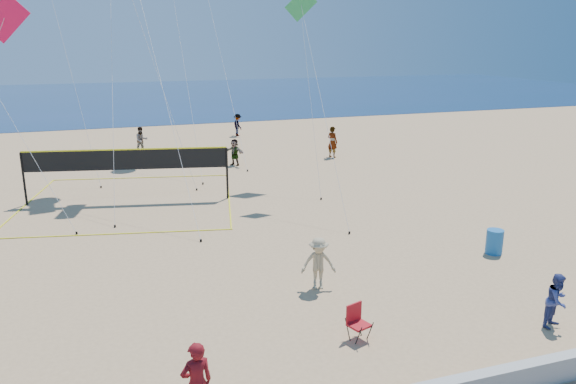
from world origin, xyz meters
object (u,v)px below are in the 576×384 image
object	(u,v)px
camp_chair	(357,320)
trash_barrel	(494,242)
woman	(197,384)
volleyball_net	(127,166)

from	to	relation	value
camp_chair	trash_barrel	world-z (taller)	camp_chair
woman	trash_barrel	distance (m)	12.60
volleyball_net	trash_barrel	bearing A→B (deg)	-30.93
woman	camp_chair	bearing A→B (deg)	-166.21
woman	volleyball_net	size ratio (longest dim) A/B	0.16
trash_barrel	volleyball_net	distance (m)	15.84
camp_chair	trash_barrel	size ratio (longest dim) A/B	1.17
woman	camp_chair	xyz separation A→B (m)	(4.29, 1.92, -0.36)
trash_barrel	volleyball_net	xyz separation A→B (m)	(-11.64, 10.67, 1.25)
woman	trash_barrel	xyz separation A→B (m)	(11.28, 5.60, -0.44)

